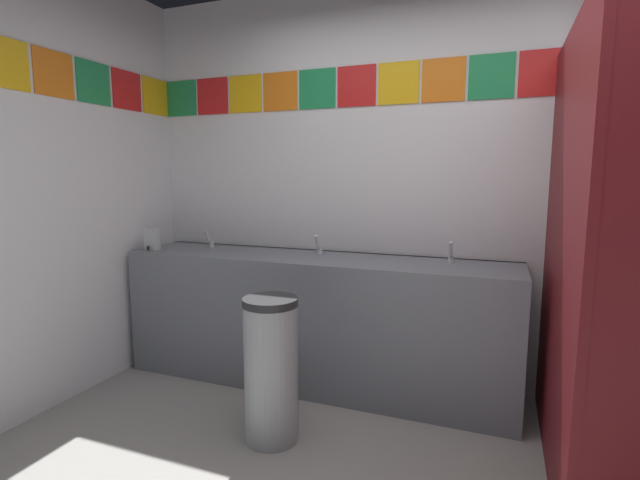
# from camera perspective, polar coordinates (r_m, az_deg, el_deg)

# --- Properties ---
(wall_back) EXTENTS (4.23, 0.09, 2.67)m
(wall_back) POSITION_cam_1_polar(r_m,az_deg,el_deg) (3.16, 14.50, 6.51)
(wall_back) COLOR silver
(wall_back) RESTS_ON ground_plane
(vanity_counter) EXTENTS (2.61, 0.56, 0.87)m
(vanity_counter) POSITION_cam_1_polar(r_m,az_deg,el_deg) (3.19, -0.75, -9.56)
(vanity_counter) COLOR slate
(vanity_counter) RESTS_ON ground_plane
(faucet_left) EXTENTS (0.04, 0.10, 0.14)m
(faucet_left) POSITION_cam_1_polar(r_m,az_deg,el_deg) (3.56, -13.29, -0.06)
(faucet_left) COLOR silver
(faucet_left) RESTS_ON vanity_counter
(faucet_center) EXTENTS (0.04, 0.10, 0.14)m
(faucet_center) POSITION_cam_1_polar(r_m,az_deg,el_deg) (3.16, -0.17, -0.85)
(faucet_center) COLOR silver
(faucet_center) RESTS_ON vanity_counter
(faucet_right) EXTENTS (0.04, 0.10, 0.14)m
(faucet_right) POSITION_cam_1_polar(r_m,az_deg,el_deg) (2.96, 15.71, -1.73)
(faucet_right) COLOR silver
(faucet_right) RESTS_ON vanity_counter
(soap_dispenser) EXTENTS (0.09, 0.09, 0.16)m
(soap_dispenser) POSITION_cam_1_polar(r_m,az_deg,el_deg) (3.56, -19.84, 0.10)
(soap_dispenser) COLOR #B7BABF
(soap_dispenser) RESTS_ON vanity_counter
(stall_divider) EXTENTS (0.92, 1.37, 2.08)m
(stall_divider) POSITION_cam_1_polar(r_m,az_deg,el_deg) (2.24, 32.55, -2.65)
(stall_divider) COLOR maroon
(stall_divider) RESTS_ON ground_plane
(trash_bin) EXTENTS (0.29, 0.29, 0.78)m
(trash_bin) POSITION_cam_1_polar(r_m,az_deg,el_deg) (2.56, -5.98, -15.46)
(trash_bin) COLOR #999EA3
(trash_bin) RESTS_ON ground_plane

